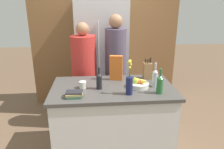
{
  "coord_description": "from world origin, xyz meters",
  "views": [
    {
      "loc": [
        -0.22,
        -2.41,
        1.89
      ],
      "look_at": [
        0.0,
        0.1,
        1.03
      ],
      "focal_mm": 35.0,
      "sensor_mm": 36.0,
      "label": 1
    }
  ],
  "objects_px": {
    "flower_vase": "(129,83)",
    "person_at_sink": "(84,71)",
    "bottle_vinegar": "(99,80)",
    "person_in_blue": "(116,65)",
    "bottle_oil": "(155,77)",
    "bottle_wine": "(160,84)",
    "knife_block": "(147,71)",
    "refrigerator": "(102,57)",
    "cereal_box": "(116,68)",
    "coffee_mug": "(83,85)",
    "book_stack": "(74,94)",
    "fruit_bowl": "(138,84)"
  },
  "relations": [
    {
      "from": "flower_vase",
      "to": "person_at_sink",
      "type": "bearing_deg",
      "value": 119.59
    },
    {
      "from": "bottle_vinegar",
      "to": "person_in_blue",
      "type": "bearing_deg",
      "value": 70.46
    },
    {
      "from": "bottle_oil",
      "to": "bottle_wine",
      "type": "relative_size",
      "value": 1.04
    },
    {
      "from": "knife_block",
      "to": "bottle_vinegar",
      "type": "relative_size",
      "value": 1.08
    },
    {
      "from": "refrigerator",
      "to": "bottle_wine",
      "type": "distance_m",
      "value": 1.58
    },
    {
      "from": "flower_vase",
      "to": "cereal_box",
      "type": "height_order",
      "value": "flower_vase"
    },
    {
      "from": "coffee_mug",
      "to": "person_at_sink",
      "type": "distance_m",
      "value": 0.7
    },
    {
      "from": "flower_vase",
      "to": "book_stack",
      "type": "distance_m",
      "value": 0.6
    },
    {
      "from": "bottle_oil",
      "to": "bottle_wine",
      "type": "distance_m",
      "value": 0.2
    },
    {
      "from": "bottle_oil",
      "to": "bottle_vinegar",
      "type": "distance_m",
      "value": 0.66
    },
    {
      "from": "book_stack",
      "to": "fruit_bowl",
      "type": "bearing_deg",
      "value": 17.18
    },
    {
      "from": "knife_block",
      "to": "bottle_wine",
      "type": "bearing_deg",
      "value": -87.58
    },
    {
      "from": "knife_block",
      "to": "person_at_sink",
      "type": "relative_size",
      "value": 0.18
    },
    {
      "from": "book_stack",
      "to": "person_at_sink",
      "type": "relative_size",
      "value": 0.12
    },
    {
      "from": "bottle_wine",
      "to": "cereal_box",
      "type": "bearing_deg",
      "value": 132.38
    },
    {
      "from": "refrigerator",
      "to": "fruit_bowl",
      "type": "bearing_deg",
      "value": -73.64
    },
    {
      "from": "fruit_bowl",
      "to": "person_at_sink",
      "type": "bearing_deg",
      "value": 132.42
    },
    {
      "from": "cereal_box",
      "to": "bottle_wine",
      "type": "relative_size",
      "value": 1.13
    },
    {
      "from": "coffee_mug",
      "to": "bottle_vinegar",
      "type": "relative_size",
      "value": 0.43
    },
    {
      "from": "bottle_wine",
      "to": "coffee_mug",
      "type": "bearing_deg",
      "value": 165.43
    },
    {
      "from": "book_stack",
      "to": "person_in_blue",
      "type": "distance_m",
      "value": 1.1
    },
    {
      "from": "coffee_mug",
      "to": "refrigerator",
      "type": "bearing_deg",
      "value": 77.51
    },
    {
      "from": "bottle_oil",
      "to": "bottle_vinegar",
      "type": "relative_size",
      "value": 1.12
    },
    {
      "from": "book_stack",
      "to": "bottle_oil",
      "type": "bearing_deg",
      "value": 13.22
    },
    {
      "from": "cereal_box",
      "to": "coffee_mug",
      "type": "distance_m",
      "value": 0.5
    },
    {
      "from": "knife_block",
      "to": "book_stack",
      "type": "bearing_deg",
      "value": -151.12
    },
    {
      "from": "flower_vase",
      "to": "book_stack",
      "type": "xyz_separation_m",
      "value": [
        -0.6,
        -0.02,
        -0.1
      ]
    },
    {
      "from": "bottle_oil",
      "to": "refrigerator",
      "type": "bearing_deg",
      "value": 114.26
    },
    {
      "from": "fruit_bowl",
      "to": "bottle_vinegar",
      "type": "distance_m",
      "value": 0.46
    },
    {
      "from": "bottle_oil",
      "to": "bottle_vinegar",
      "type": "xyz_separation_m",
      "value": [
        -0.66,
        -0.01,
        -0.01
      ]
    },
    {
      "from": "cereal_box",
      "to": "bottle_vinegar",
      "type": "bearing_deg",
      "value": -128.15
    },
    {
      "from": "bottle_wine",
      "to": "bottle_oil",
      "type": "bearing_deg",
      "value": 90.36
    },
    {
      "from": "flower_vase",
      "to": "book_stack",
      "type": "height_order",
      "value": "flower_vase"
    },
    {
      "from": "fruit_bowl",
      "to": "bottle_oil",
      "type": "bearing_deg",
      "value": -1.89
    },
    {
      "from": "refrigerator",
      "to": "coffee_mug",
      "type": "height_order",
      "value": "refrigerator"
    },
    {
      "from": "person_in_blue",
      "to": "bottle_wine",
      "type": "bearing_deg",
      "value": -72.46
    },
    {
      "from": "cereal_box",
      "to": "person_in_blue",
      "type": "height_order",
      "value": "person_in_blue"
    },
    {
      "from": "flower_vase",
      "to": "bottle_wine",
      "type": "height_order",
      "value": "flower_vase"
    },
    {
      "from": "bottle_oil",
      "to": "flower_vase",
      "type": "bearing_deg",
      "value": -149.95
    },
    {
      "from": "bottle_oil",
      "to": "person_in_blue",
      "type": "xyz_separation_m",
      "value": [
        -0.39,
        0.74,
        -0.05
      ]
    },
    {
      "from": "refrigerator",
      "to": "book_stack",
      "type": "xyz_separation_m",
      "value": [
        -0.36,
        -1.49,
        -0.02
      ]
    },
    {
      "from": "bottle_vinegar",
      "to": "refrigerator",
      "type": "bearing_deg",
      "value": 86.28
    },
    {
      "from": "coffee_mug",
      "to": "book_stack",
      "type": "bearing_deg",
      "value": -108.43
    },
    {
      "from": "refrigerator",
      "to": "person_in_blue",
      "type": "distance_m",
      "value": 0.56
    },
    {
      "from": "flower_vase",
      "to": "bottle_oil",
      "type": "xyz_separation_m",
      "value": [
        0.34,
        0.19,
        -0.01
      ]
    },
    {
      "from": "knife_block",
      "to": "cereal_box",
      "type": "distance_m",
      "value": 0.42
    },
    {
      "from": "refrigerator",
      "to": "bottle_vinegar",
      "type": "height_order",
      "value": "refrigerator"
    },
    {
      "from": "fruit_bowl",
      "to": "bottle_vinegar",
      "type": "relative_size",
      "value": 0.96
    },
    {
      "from": "refrigerator",
      "to": "person_in_blue",
      "type": "height_order",
      "value": "refrigerator"
    },
    {
      "from": "person_in_blue",
      "to": "refrigerator",
      "type": "bearing_deg",
      "value": 103.92
    }
  ]
}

